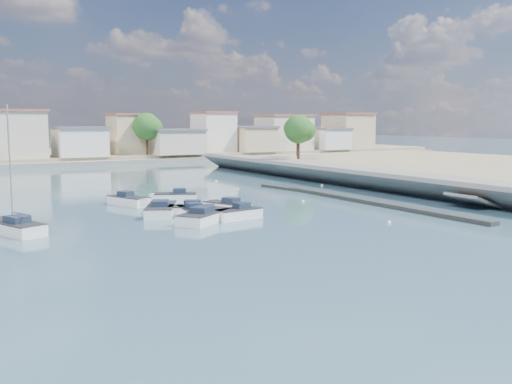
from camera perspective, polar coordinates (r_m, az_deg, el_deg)
ground at (r=75.73m, az=-7.81°, el=1.19°), size 400.00×400.00×0.00m
seawall_walkway at (r=64.12m, az=17.57°, el=0.68°), size 5.00×90.00×1.80m
breakwater at (r=55.93m, az=9.80°, el=-0.73°), size 2.00×31.02×0.35m
far_shore_land at (r=125.14m, az=-17.07°, el=3.55°), size 160.00×40.00×1.40m
far_shore_quay at (r=104.89m, az=-14.38°, el=2.86°), size 160.00×2.50×0.80m
far_town at (r=113.66m, az=-10.07°, el=5.57°), size 113.01×12.80×8.35m
shore_trees at (r=104.56m, az=-9.62°, el=6.17°), size 74.56×38.32×7.92m
motorboat_a at (r=48.66m, az=-3.10°, el=-1.55°), size 3.12×4.72×1.48m
motorboat_b at (r=45.98m, az=-6.47°, el=-2.09°), size 2.14×4.67×1.48m
motorboat_c at (r=46.93m, az=-7.21°, el=-1.91°), size 4.74×3.62×1.48m
motorboat_d at (r=44.85m, az=-2.06°, el=-2.28°), size 4.43×2.15×1.48m
motorboat_e at (r=47.92m, az=-9.44°, el=-1.77°), size 4.40×5.95×1.48m
motorboat_f at (r=55.27m, az=-8.28°, el=-0.58°), size 4.40×3.21×1.48m
motorboat_g at (r=53.46m, az=-12.44°, el=-0.93°), size 3.10×4.78×1.48m
motorboat_h at (r=44.04m, az=-4.85°, el=-2.47°), size 5.76×4.97×1.48m
sailboat at (r=42.88m, az=-23.27°, el=-3.23°), size 3.79×6.13×9.00m
mooring_buoys at (r=57.64m, az=6.05°, el=-0.56°), size 11.28×41.56×0.33m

